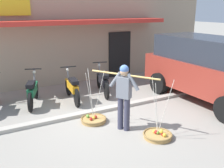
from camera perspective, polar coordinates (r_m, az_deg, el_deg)
ground_plane at (r=7.19m, az=-0.82°, el=-8.20°), size 90.00×90.00×0.00m
sidewalk_curb at (r=7.74m, az=-3.30°, el=-5.97°), size 20.00×0.24×0.10m
fruit_vendor at (r=6.37m, az=2.66°, el=-2.06°), size 1.00×1.59×1.70m
fruit_basket_left_side at (r=6.39m, az=10.08°, el=-11.03°), size 0.71×0.71×1.45m
fruit_basket_right_side at (r=7.13m, az=-4.12°, el=-7.82°), size 0.71×0.71×1.45m
motorcycle_second_in_row at (r=8.60m, az=-17.16°, el=-1.54°), size 0.77×1.73×1.09m
motorcycle_third_in_row at (r=8.66m, az=-8.80°, el=-0.84°), size 0.54×1.81×1.09m
motorcycle_end_of_row at (r=9.28m, az=-2.06°, el=0.51°), size 0.65×1.78×1.09m
parked_truck at (r=9.01m, az=21.03°, el=3.38°), size 2.18×4.82×2.10m
storefront_building at (r=13.02m, az=-11.69°, el=12.16°), size 13.00×6.00×4.20m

